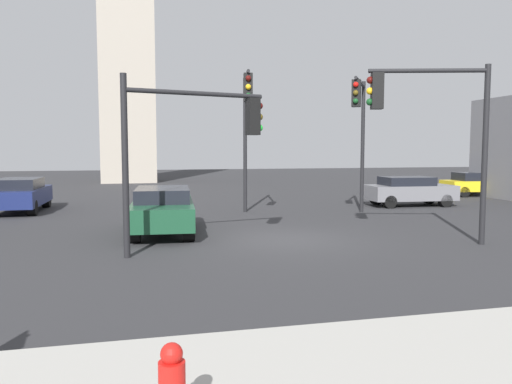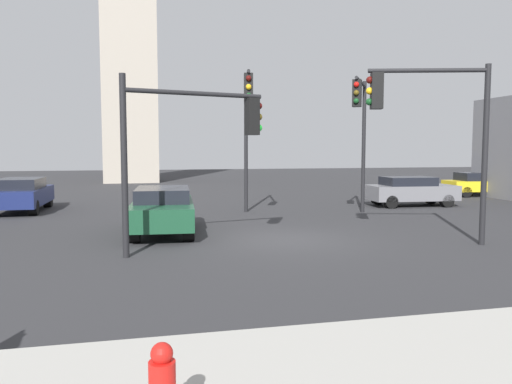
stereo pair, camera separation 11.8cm
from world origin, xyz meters
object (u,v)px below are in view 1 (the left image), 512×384
object	(u,v)px
traffic_light_1	(196,131)
car_1	(20,194)
car_0	(409,190)
traffic_light_3	(246,114)
car_2	(163,209)
traffic_light_2	(360,118)
car_5	(478,184)
traffic_light_0	(430,115)

from	to	relation	value
traffic_light_1	car_1	xyz separation A→B (m)	(-6.39, 10.08, -2.39)
car_0	traffic_light_3	bearing A→B (deg)	-163.11
car_1	traffic_light_3	bearing A→B (deg)	-111.83
car_0	traffic_light_1	bearing A→B (deg)	-139.95
car_0	car_1	size ratio (longest dim) A/B	0.95
car_0	car_2	distance (m)	12.89
traffic_light_2	car_2	world-z (taller)	traffic_light_2
traffic_light_2	traffic_light_3	bearing A→B (deg)	-67.89
car_5	car_1	bearing A→B (deg)	-169.40
car_0	car_5	distance (m)	7.60
traffic_light_2	traffic_light_3	distance (m)	4.53
traffic_light_2	traffic_light_0	bearing A→B (deg)	24.82
traffic_light_3	traffic_light_1	bearing A→B (deg)	-13.06
car_1	car_5	size ratio (longest dim) A/B	1.06
traffic_light_3	car_1	size ratio (longest dim) A/B	1.29
traffic_light_3	car_0	xyz separation A→B (m)	(8.38, 2.00, -3.31)
car_5	car_0	bearing A→B (deg)	-144.57
traffic_light_2	car_1	world-z (taller)	traffic_light_2
traffic_light_3	traffic_light_2	bearing A→B (deg)	90.97
car_0	car_1	bearing A→B (deg)	177.45
traffic_light_1	car_0	bearing A→B (deg)	23.75
car_0	car_5	world-z (taller)	car_0
traffic_light_1	car_2	distance (m)	3.97
traffic_light_1	traffic_light_2	bearing A→B (deg)	24.54
traffic_light_1	car_5	bearing A→B (deg)	21.15
traffic_light_1	traffic_light_3	world-z (taller)	traffic_light_3
traffic_light_1	traffic_light_3	distance (m)	6.86
traffic_light_0	car_1	distance (m)	16.92
car_1	traffic_light_1	bearing A→B (deg)	-146.58
car_1	car_5	xyz separation A→B (m)	(24.11, 1.88, -0.06)
traffic_light_3	car_1	xyz separation A→B (m)	(-9.11, 3.84, -3.28)
traffic_light_0	traffic_light_1	bearing A→B (deg)	10.65
traffic_light_0	car_2	bearing A→B (deg)	-11.37
car_0	traffic_light_2	bearing A→B (deg)	-141.45
traffic_light_2	car_0	size ratio (longest dim) A/B	1.32
traffic_light_0	traffic_light_1	size ratio (longest dim) A/B	1.11
traffic_light_1	car_1	distance (m)	12.17
traffic_light_1	car_1	world-z (taller)	traffic_light_1
traffic_light_2	car_2	size ratio (longest dim) A/B	1.20
car_2	traffic_light_3	bearing A→B (deg)	136.73
traffic_light_2	car_2	bearing A→B (deg)	-41.55
traffic_light_1	car_2	xyz separation A→B (m)	(-0.73, 3.10, -2.38)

